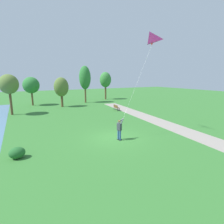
% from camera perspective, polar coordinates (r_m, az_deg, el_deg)
% --- Properties ---
extents(ground_plane, '(120.00, 120.00, 0.00)m').
position_cam_1_polar(ground_plane, '(15.48, 1.28, -8.40)').
color(ground_plane, '#33702D').
extents(walkway_path, '(5.48, 32.08, 0.02)m').
position_cam_1_polar(walkway_path, '(21.20, 15.66, -3.34)').
color(walkway_path, gray).
rests_on(walkway_path, ground).
extents(person_kite_flyer, '(0.62, 0.52, 1.83)m').
position_cam_1_polar(person_kite_flyer, '(14.68, 2.45, -5.22)').
color(person_kite_flyer, '#232328').
rests_on(person_kite_flyer, ground).
extents(flying_kite, '(3.52, 1.97, 7.29)m').
position_cam_1_polar(flying_kite, '(16.95, 12.03, 22.26)').
color(flying_kite, '#E02D9E').
extents(park_bench_near_walkway, '(0.58, 1.54, 0.88)m').
position_cam_1_polar(park_bench_near_walkway, '(27.79, 1.41, 1.58)').
color(park_bench_near_walkway, brown).
rests_on(park_bench_near_walkway, ground).
extents(tree_behind_path, '(2.33, 2.23, 7.41)m').
position_cam_1_polar(tree_behind_path, '(36.34, -8.79, 10.91)').
color(tree_behind_path, brown).
rests_on(tree_behind_path, ground).
extents(tree_treeline_left, '(2.52, 2.08, 5.16)m').
position_cam_1_polar(tree_treeline_left, '(32.02, -16.16, 7.76)').
color(tree_treeline_left, brown).
rests_on(tree_treeline_left, ground).
extents(tree_lakeside_near, '(2.50, 2.78, 5.60)m').
position_cam_1_polar(tree_lakeside_near, '(27.92, -30.52, 7.73)').
color(tree_lakeside_near, brown).
rests_on(tree_lakeside_near, ground).
extents(tree_treeline_center, '(2.90, 2.97, 5.23)m').
position_cam_1_polar(tree_treeline_center, '(35.61, -24.80, 7.89)').
color(tree_treeline_center, brown).
rests_on(tree_treeline_center, ground).
extents(tree_lakeside_far, '(2.68, 2.40, 6.34)m').
position_cam_1_polar(tree_lakeside_far, '(41.40, -2.14, 10.37)').
color(tree_lakeside_far, brown).
rests_on(tree_lakeside_far, ground).
extents(lakeside_shrub, '(0.99, 0.82, 0.75)m').
position_cam_1_polar(lakeside_shrub, '(13.25, -28.47, -11.59)').
color(lakeside_shrub, '#236028').
rests_on(lakeside_shrub, ground).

